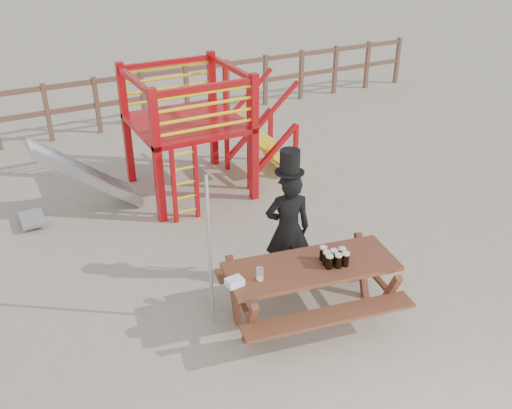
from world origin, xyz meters
name	(u,v)px	position (x,y,z in m)	size (l,w,h in m)	color
ground	(288,310)	(0.00, 0.00, 0.00)	(60.00, 60.00, 0.00)	tan
back_fence	(120,96)	(0.00, 7.00, 0.74)	(15.09, 0.09, 1.20)	brown
playground_fort	(184,131)	(0.12, 3.58, 1.07)	(4.71, 1.84, 2.10)	#AA0B10
picnic_table	(310,285)	(0.15, -0.23, 0.48)	(2.16, 1.66, 0.76)	brown
man_with_hat	(288,227)	(0.28, 0.52, 0.83)	(0.66, 0.53, 1.85)	black
metal_pole	(210,253)	(-0.88, 0.26, 0.95)	(0.04, 0.04, 1.90)	#B2B2B7
parasol_base	(348,266)	(1.14, 0.36, 0.07)	(0.56, 0.56, 0.24)	#3D3D42
paper_bag	(235,282)	(-0.78, -0.17, 0.80)	(0.18, 0.14, 0.08)	white
stout_pints	(334,258)	(0.38, -0.33, 0.84)	(0.30, 0.30, 0.17)	black
empty_glasses	(260,274)	(-0.50, -0.21, 0.83)	(0.08, 0.08, 0.15)	silver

